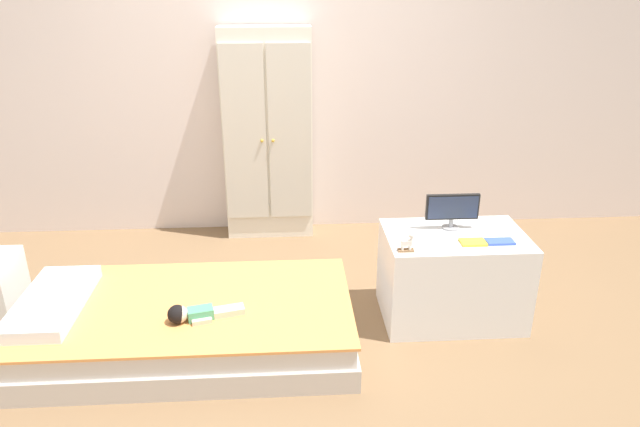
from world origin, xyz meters
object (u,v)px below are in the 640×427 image
Objects in this scene: tv_monitor at (452,209)px; book_yellow at (473,242)px; tv_stand at (452,276)px; rocking_horse_toy at (408,243)px; book_blue at (500,242)px; doll at (192,314)px; wardrobe at (268,136)px; bed at (188,324)px.

book_yellow is at bearing -71.80° from tv_monitor.
tv_stand is at bearing 116.99° from book_yellow.
rocking_horse_toy is 0.69× the size of book_blue.
rocking_horse_toy is at bearing -169.28° from book_yellow.
book_blue is (1.67, 0.25, 0.24)m from doll.
tv_monitor is 2.22× the size of book_yellow.
book_yellow is (1.52, 0.25, 0.24)m from doll.
rocking_horse_toy is (1.14, 0.18, 0.28)m from doll.
wardrobe is at bearing 132.11° from tv_monitor.
bed is 1.78m from book_blue.
book_blue is at bearing 8.43° from doll.
rocking_horse_toy is at bearing -172.27° from book_blue.
bed is 17.00× the size of rocking_horse_toy.
rocking_horse_toy is 0.76× the size of book_yellow.
tv_stand is (1.09, -1.28, -0.52)m from wardrobe.
doll is 2.80× the size of book_yellow.
tv_stand reaches higher than bed.
tv_monitor is 0.43m from rocking_horse_toy.
tv_monitor reaches higher than bed.
bed is 1.68m from wardrobe.
tv_stand is at bearing -84.80° from tv_monitor.
doll is at bearing -171.57° from book_blue.
wardrobe reaches higher than bed.
tv_monitor reaches higher than doll.
book_yellow reaches higher than tv_stand.
wardrobe is 5.11× the size of tv_monitor.
doll is at bearing -165.94° from tv_stand.
tv_monitor is at bearing 10.73° from bed.
wardrobe is (0.37, 1.65, 0.49)m from doll.
rocking_horse_toy is at bearing 0.29° from bed.
book_yellow reaches higher than bed.
book_blue reaches higher than bed.
book_blue is (0.22, -0.21, -0.12)m from tv_monitor.
rocking_horse_toy is (0.77, -1.47, -0.21)m from wardrobe.
wardrobe is 1.76m from tv_stand.
bed is 12.95× the size of book_yellow.
wardrobe is 1.62m from tv_monitor.
tv_monitor is 0.25m from book_yellow.
tv_monitor is at bearing 41.72° from rocking_horse_toy.
wardrobe reaches higher than doll.
doll reaches higher than bed.
wardrobe reaches higher than book_yellow.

